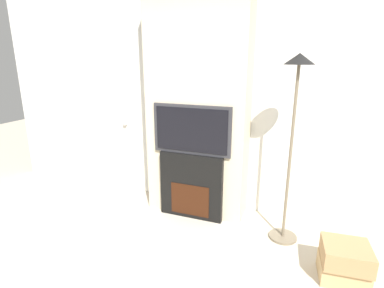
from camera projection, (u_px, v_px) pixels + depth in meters
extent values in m
cube|color=silver|center=(204.00, 99.00, 3.62)|extent=(6.00, 0.06, 2.70)
cube|color=beige|center=(198.00, 101.00, 3.42)|extent=(1.17, 0.39, 2.70)
cube|color=black|center=(192.00, 185.00, 3.51)|extent=(0.75, 0.14, 0.78)
cube|color=#33160A|center=(190.00, 200.00, 3.49)|extent=(0.47, 0.01, 0.38)
cube|color=#2D2D33|center=(192.00, 130.00, 3.32)|extent=(0.91, 0.06, 0.56)
cube|color=black|center=(191.00, 130.00, 3.29)|extent=(0.83, 0.01, 0.49)
cylinder|color=#726651|center=(283.00, 237.00, 3.16)|extent=(0.29, 0.29, 0.03)
cylinder|color=#726651|center=(290.00, 157.00, 2.92)|extent=(0.03, 0.03, 1.75)
cone|color=black|center=(300.00, 59.00, 2.66)|extent=(0.28, 0.28, 0.10)
cube|color=tan|center=(343.00, 270.00, 2.55)|extent=(0.41, 0.35, 0.17)
cube|color=tan|center=(346.00, 254.00, 2.50)|extent=(0.40, 0.38, 0.17)
cube|color=silver|center=(107.00, 118.00, 4.15)|extent=(0.92, 0.04, 2.04)
sphere|color=silver|center=(125.00, 124.00, 4.01)|extent=(0.06, 0.06, 0.06)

